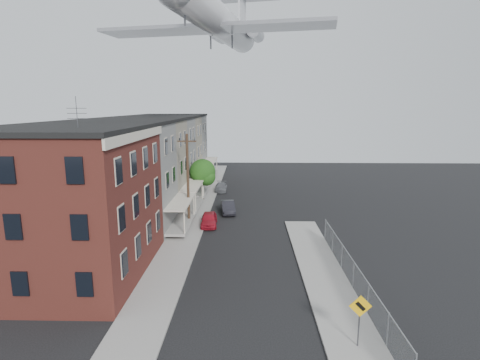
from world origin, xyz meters
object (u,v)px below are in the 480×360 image
Objects in this scene: warning_sign at (360,313)px; airplane at (220,22)px; car_near at (209,219)px; car_mid at (228,207)px; utility_pole at (188,179)px; street_tree at (204,173)px; car_far at (221,187)px.

airplane is (-8.70, 30.02, 19.33)m from warning_sign.
car_mid is (1.63, 4.50, 0.01)m from car_near.
airplane is (0.50, 11.17, 20.57)m from car_near.
utility_pole is 1.73× the size of street_tree.
warning_sign is 21.01m from car_near.
street_tree reaches higher than car_far.
utility_pole is at bearing -137.96° from car_mid.
airplane is at bearing 91.74° from car_mid.
utility_pole is at bearing -91.89° from street_tree.
car_far is (-1.57, 10.78, -0.10)m from car_mid.
street_tree reaches higher than warning_sign.
warning_sign is 0.72× the size of car_far.
car_far is 21.06m from airplane.
car_mid is at bearing 49.94° from utility_pole.
car_far is (-9.14, 34.13, -1.32)m from warning_sign.
airplane reaches higher than street_tree.
car_far is at bearing 104.99° from warning_sign.
car_near is 0.98× the size of car_far.
warning_sign is 0.09× the size of airplane.
car_mid is at bearing -82.47° from car_far.
airplane is (2.50, 10.99, 16.54)m from utility_pole.
warning_sign is 0.74× the size of car_near.
street_tree is at bearing -153.84° from airplane.
car_near is 4.79m from car_mid.
car_mid is (3.30, -5.61, -2.79)m from street_tree.
street_tree is at bearing -109.27° from car_far.
warning_sign reaches higher than car_far.
car_far is at bearing 71.49° from street_tree.
street_tree is 17.93m from airplane.
car_near is at bearing -92.55° from airplane.
utility_pole is 0.29× the size of airplane.
car_near is 0.95× the size of car_mid.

